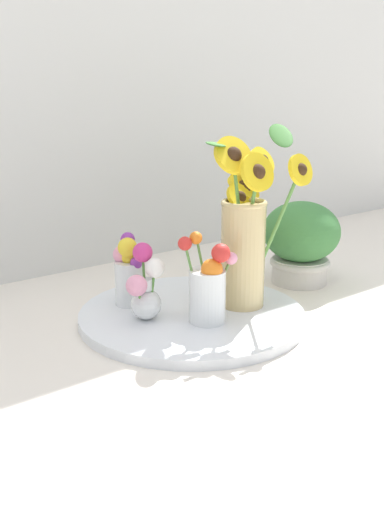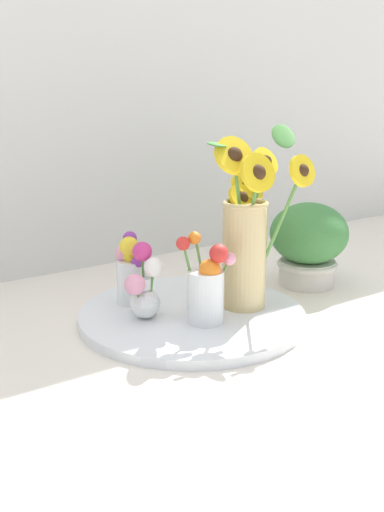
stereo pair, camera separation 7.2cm
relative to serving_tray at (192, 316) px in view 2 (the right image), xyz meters
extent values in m
plane|color=silver|center=(-0.02, -0.05, -0.01)|extent=(6.00, 6.00, 0.00)
cylinder|color=silver|center=(0.00, 0.00, 0.00)|extent=(0.47, 0.47, 0.02)
cylinder|color=#D1B77A|center=(0.11, -0.03, 0.12)|extent=(0.09, 0.09, 0.21)
torus|color=#D1B77A|center=(0.11, -0.03, 0.23)|extent=(0.10, 0.10, 0.01)
cylinder|color=#568E42|center=(0.10, -0.05, 0.18)|extent=(0.01, 0.06, 0.23)
cylinder|color=yellow|center=(0.10, -0.07, 0.30)|extent=(0.08, 0.04, 0.08)
sphere|color=#382314|center=(0.10, -0.07, 0.30)|extent=(0.03, 0.03, 0.03)
cylinder|color=#568E42|center=(0.10, -0.03, 0.19)|extent=(0.05, 0.01, 0.27)
cylinder|color=yellow|center=(0.08, -0.03, 0.33)|extent=(0.09, 0.05, 0.09)
sphere|color=#382314|center=(0.08, -0.03, 0.33)|extent=(0.03, 0.03, 0.03)
cylinder|color=#568E42|center=(0.10, -0.01, 0.14)|extent=(0.04, 0.01, 0.19)
cylinder|color=yellow|center=(0.12, -0.01, 0.24)|extent=(0.07, 0.05, 0.07)
sphere|color=#382314|center=(0.12, -0.01, 0.24)|extent=(0.03, 0.03, 0.03)
cylinder|color=#568E42|center=(0.12, -0.02, 0.15)|extent=(0.06, 0.07, 0.18)
cylinder|color=yellow|center=(0.15, 0.02, 0.25)|extent=(0.09, 0.07, 0.07)
sphere|color=#382314|center=(0.15, 0.02, 0.25)|extent=(0.03, 0.03, 0.03)
cylinder|color=#568E42|center=(0.13, -0.02, 0.17)|extent=(0.08, 0.01, 0.26)
cylinder|color=yellow|center=(0.17, -0.02, 0.31)|extent=(0.08, 0.04, 0.07)
sphere|color=#382314|center=(0.17, -0.02, 0.31)|extent=(0.03, 0.03, 0.03)
cylinder|color=#568E42|center=(0.15, -0.08, 0.18)|extent=(0.06, 0.06, 0.22)
cylinder|color=yellow|center=(0.18, -0.11, 0.30)|extent=(0.08, 0.03, 0.08)
sphere|color=#382314|center=(0.18, -0.11, 0.30)|extent=(0.03, 0.03, 0.03)
cylinder|color=#568E42|center=(0.14, -0.01, 0.16)|extent=(0.06, 0.05, 0.21)
cylinder|color=yellow|center=(0.18, 0.02, 0.27)|extent=(0.07, 0.05, 0.06)
sphere|color=#382314|center=(0.18, 0.02, 0.27)|extent=(0.03, 0.03, 0.03)
ellipsoid|color=#38702D|center=(0.06, 0.00, 0.35)|extent=(0.09, 0.10, 0.02)
ellipsoid|color=#38702D|center=(0.17, -0.07, 0.36)|extent=(0.07, 0.10, 0.05)
cylinder|color=white|center=(-0.01, -0.06, 0.06)|extent=(0.07, 0.07, 0.11)
cylinder|color=#568E42|center=(0.02, -0.07, 0.09)|extent=(0.03, 0.03, 0.09)
sphere|color=pink|center=(0.03, -0.09, 0.14)|extent=(0.02, 0.02, 0.02)
cylinder|color=#568E42|center=(-0.01, -0.07, 0.10)|extent=(0.02, 0.03, 0.10)
sphere|color=red|center=(0.00, -0.08, 0.15)|extent=(0.04, 0.04, 0.04)
cylinder|color=#568E42|center=(-0.03, -0.04, 0.11)|extent=(0.03, 0.02, 0.12)
sphere|color=red|center=(-0.05, -0.04, 0.17)|extent=(0.03, 0.03, 0.03)
cylinder|color=#568E42|center=(-0.01, -0.06, 0.11)|extent=(0.01, 0.04, 0.12)
sphere|color=orange|center=(-0.01, -0.04, 0.18)|extent=(0.03, 0.03, 0.03)
cylinder|color=#568E42|center=(-0.01, -0.07, 0.08)|extent=(0.01, 0.02, 0.08)
sphere|color=orange|center=(-0.01, -0.08, 0.12)|extent=(0.04, 0.04, 0.04)
sphere|color=white|center=(-0.10, 0.02, 0.04)|extent=(0.06, 0.06, 0.06)
cylinder|color=white|center=(-0.10, 0.02, 0.08)|extent=(0.03, 0.03, 0.02)
cylinder|color=#4C8438|center=(-0.12, 0.01, 0.06)|extent=(0.02, 0.01, 0.06)
sphere|color=pink|center=(-0.13, 0.01, 0.09)|extent=(0.04, 0.04, 0.04)
cylinder|color=#4C8438|center=(-0.09, 0.01, 0.08)|extent=(0.02, 0.01, 0.08)
sphere|color=white|center=(-0.08, 0.01, 0.12)|extent=(0.04, 0.04, 0.04)
cylinder|color=#4C8438|center=(-0.10, 0.03, 0.09)|extent=(0.02, 0.03, 0.10)
sphere|color=#C6337A|center=(-0.09, 0.04, 0.14)|extent=(0.04, 0.04, 0.04)
cylinder|color=white|center=(-0.08, 0.11, 0.06)|extent=(0.06, 0.06, 0.09)
cylinder|color=#568E42|center=(-0.08, 0.11, 0.09)|extent=(0.02, 0.01, 0.10)
sphere|color=yellow|center=(-0.08, 0.11, 0.14)|extent=(0.04, 0.04, 0.04)
cylinder|color=#568E42|center=(-0.08, 0.11, 0.08)|extent=(0.01, 0.01, 0.08)
sphere|color=yellow|center=(-0.08, 0.12, 0.11)|extent=(0.03, 0.03, 0.03)
cylinder|color=#568E42|center=(-0.08, 0.10, 0.07)|extent=(0.02, 0.02, 0.08)
sphere|color=purple|center=(-0.08, 0.09, 0.11)|extent=(0.03, 0.03, 0.03)
cylinder|color=#568E42|center=(-0.07, 0.12, 0.10)|extent=(0.01, 0.02, 0.10)
sphere|color=purple|center=(-0.07, 0.13, 0.15)|extent=(0.03, 0.03, 0.03)
cylinder|color=#568E42|center=(-0.08, 0.13, 0.07)|extent=(0.01, 0.02, 0.08)
sphere|color=pink|center=(-0.08, 0.13, 0.12)|extent=(0.04, 0.04, 0.04)
cylinder|color=beige|center=(0.36, 0.04, 0.02)|extent=(0.13, 0.13, 0.06)
torus|color=beige|center=(0.36, 0.04, 0.04)|extent=(0.15, 0.15, 0.02)
ellipsoid|color=#3D7A3D|center=(0.36, 0.04, 0.12)|extent=(0.19, 0.19, 0.15)
camera|label=1|loc=(-0.70, -0.91, 0.46)|focal=42.00mm
camera|label=2|loc=(-0.65, -0.96, 0.46)|focal=42.00mm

